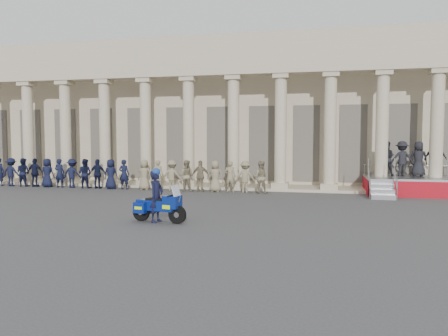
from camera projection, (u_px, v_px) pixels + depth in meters
ground at (159, 212)px, 16.88m from camera, size 90.00×90.00×0.00m
building at (235, 115)px, 30.90m from camera, size 40.00×12.50×9.00m
officer_rank at (101, 174)px, 24.68m from camera, size 19.02×0.64×1.68m
reviewing_stand at (408, 166)px, 22.35m from camera, size 4.42×4.20×2.71m
motorcycle at (159, 206)px, 14.87m from camera, size 2.03×0.93×1.31m
rider at (156, 195)px, 14.89m from camera, size 0.52×0.71×1.87m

